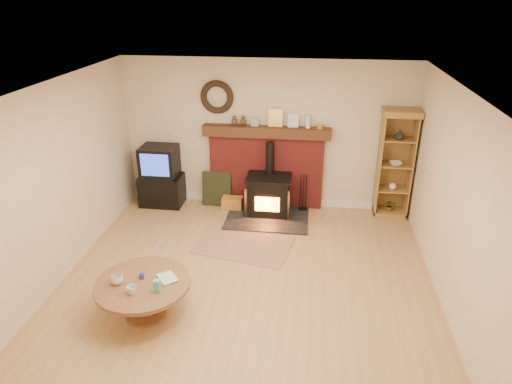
# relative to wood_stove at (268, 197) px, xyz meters

# --- Properties ---
(ground) EXTENTS (5.50, 5.50, 0.00)m
(ground) POSITION_rel_wood_stove_xyz_m (-0.09, -2.27, -0.34)
(ground) COLOR tan
(ground) RESTS_ON ground
(room_shell) EXTENTS (5.02, 5.52, 2.61)m
(room_shell) POSITION_rel_wood_stove_xyz_m (-0.10, -2.18, 1.37)
(room_shell) COLOR beige
(room_shell) RESTS_ON ground
(chimney_breast) EXTENTS (2.20, 0.22, 1.78)m
(chimney_breast) POSITION_rel_wood_stove_xyz_m (-0.09, 0.40, 0.46)
(chimney_breast) COLOR maroon
(chimney_breast) RESTS_ON ground
(wood_stove) EXTENTS (1.40, 1.00, 1.27)m
(wood_stove) POSITION_rel_wood_stove_xyz_m (0.00, 0.00, 0.00)
(wood_stove) COLOR black
(wood_stove) RESTS_ON ground
(area_rug) EXTENTS (1.59, 1.24, 0.01)m
(area_rug) POSITION_rel_wood_stove_xyz_m (-0.27, -1.08, -0.34)
(area_rug) COLOR brown
(area_rug) RESTS_ON ground
(tv_unit) EXTENTS (0.76, 0.54, 1.10)m
(tv_unit) POSITION_rel_wood_stove_xyz_m (-1.97, 0.20, 0.18)
(tv_unit) COLOR black
(tv_unit) RESTS_ON ground
(curio_cabinet) EXTENTS (0.60, 0.43, 1.88)m
(curio_cabinet) POSITION_rel_wood_stove_xyz_m (2.09, 0.28, 0.60)
(curio_cabinet) COLOR olive
(curio_cabinet) RESTS_ON ground
(firelog_box) EXTENTS (0.36, 0.23, 0.22)m
(firelog_box) POSITION_rel_wood_stove_xyz_m (-0.66, 0.13, -0.23)
(firelog_box) COLOR yellow
(firelog_box) RESTS_ON ground
(leaning_painting) EXTENTS (0.52, 0.14, 0.62)m
(leaning_painting) POSITION_rel_wood_stove_xyz_m (-0.97, 0.28, -0.03)
(leaning_painting) COLOR black
(leaning_painting) RESTS_ON ground
(fire_tools) EXTENTS (0.16, 0.16, 0.70)m
(fire_tools) POSITION_rel_wood_stove_xyz_m (0.59, 0.23, -0.21)
(fire_tools) COLOR black
(fire_tools) RESTS_ON ground
(coffee_table) EXTENTS (1.13, 1.13, 0.64)m
(coffee_table) POSITION_rel_wood_stove_xyz_m (-1.21, -2.86, 0.05)
(coffee_table) COLOR brown
(coffee_table) RESTS_ON ground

